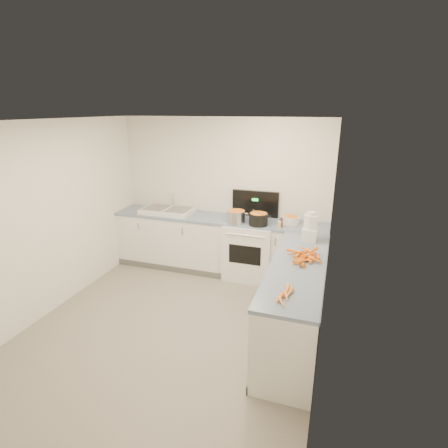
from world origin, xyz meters
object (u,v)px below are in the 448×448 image
(sink, at_px, (168,210))
(food_processor, at_px, (310,228))
(spice_jar, at_px, (279,225))
(extract_bottle, at_px, (281,223))
(stove, at_px, (250,248))
(steel_pot, at_px, (236,217))
(black_pot, at_px, (258,220))
(mixing_bowl, at_px, (291,220))

(sink, xyz_separation_m, food_processor, (2.40, -0.58, 0.13))
(spice_jar, bearing_deg, food_processor, -38.61)
(extract_bottle, bearing_deg, sink, 174.74)
(food_processor, bearing_deg, spice_jar, 141.39)
(stove, xyz_separation_m, steel_pot, (-0.19, -0.15, 0.55))
(black_pot, bearing_deg, steel_pot, -179.87)
(sink, bearing_deg, mixing_bowl, 1.20)
(stove, xyz_separation_m, black_pot, (0.16, -0.15, 0.55))
(extract_bottle, bearing_deg, food_processor, -41.62)
(extract_bottle, relative_size, spice_jar, 1.46)
(extract_bottle, xyz_separation_m, spice_jar, (-0.02, -0.02, -0.02))
(stove, xyz_separation_m, food_processor, (0.95, -0.56, 0.64))
(sink, distance_m, mixing_bowl, 2.07)
(stove, bearing_deg, extract_bottle, -18.06)
(steel_pot, bearing_deg, spice_jar, -3.02)
(steel_pot, bearing_deg, sink, 172.38)
(steel_pot, bearing_deg, food_processor, -19.66)
(stove, distance_m, sink, 1.54)
(spice_jar, bearing_deg, stove, 158.71)
(steel_pot, relative_size, spice_jar, 3.35)
(sink, height_order, steel_pot, sink)
(mixing_bowl, distance_m, spice_jar, 0.28)
(steel_pot, height_order, spice_jar, steel_pot)
(stove, relative_size, food_processor, 3.45)
(sink, distance_m, food_processor, 2.47)
(steel_pot, height_order, food_processor, food_processor)
(stove, distance_m, extract_bottle, 0.75)
(extract_bottle, height_order, spice_jar, extract_bottle)
(extract_bottle, relative_size, food_processor, 0.32)
(black_pot, xyz_separation_m, spice_jar, (0.33, -0.04, -0.04))
(black_pot, bearing_deg, mixing_bowl, 24.63)
(black_pot, distance_m, food_processor, 0.90)
(mixing_bowl, xyz_separation_m, food_processor, (0.33, -0.62, 0.11))
(extract_bottle, bearing_deg, stove, 161.94)
(mixing_bowl, relative_size, extract_bottle, 2.03)
(extract_bottle, height_order, food_processor, food_processor)
(sink, distance_m, extract_bottle, 1.96)
(mixing_bowl, bearing_deg, stove, -174.52)
(steel_pot, height_order, extract_bottle, steel_pot)
(sink, bearing_deg, extract_bottle, -5.26)
(stove, bearing_deg, food_processor, -30.56)
(steel_pot, relative_size, mixing_bowl, 1.13)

